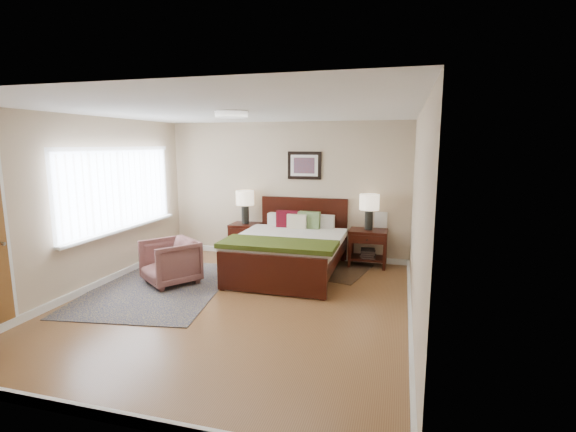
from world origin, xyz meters
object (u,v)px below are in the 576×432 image
Objects in this scene: lamp_left at (245,201)px; armchair at (170,262)px; bed at (290,243)px; rug_persian at (159,287)px; lamp_right at (369,205)px; nightstand_left at (245,230)px; nightstand_right at (368,244)px.

lamp_left is 0.82× the size of armchair.
rug_persian is (-1.70, -1.18, -0.51)m from bed.
lamp_right is at bearing 0.00° from lamp_left.
armchair is at bearing -149.43° from bed.
bed is at bearing -35.63° from nightstand_left.
bed is 1.53m from lamp_right.
lamp_right is (0.00, 0.01, 0.68)m from nightstand_right.
lamp_left reaches higher than nightstand_right.
rug_persian is (-0.62, -1.95, -0.50)m from nightstand_left.
nightstand_right is at bearing -90.00° from lamp_right.
armchair is at bearing 62.38° from rug_persian.
lamp_right is 0.24× the size of rug_persian.
lamp_left is 2.27m from lamp_right.
lamp_right is (2.27, 0.02, 0.56)m from nightstand_left.
bed reaches higher than nightstand_right.
lamp_right is (1.19, 0.79, 0.55)m from bed.
bed is 0.80× the size of rug_persian.
nightstand_right is at bearing 0.19° from nightstand_left.
lamp_right is at bearing 25.85° from rug_persian.
nightstand_right is at bearing 33.21° from bed.
nightstand_right is at bearing 67.62° from armchair.
nightstand_left is 2.11m from rug_persian.
armchair is (-2.81, -1.74, -0.05)m from nightstand_right.
lamp_right reaches higher than bed.
rug_persian is (-0.08, -0.22, -0.33)m from armchair.
armchair is (-1.62, -0.96, -0.18)m from bed.
lamp_right is 3.66m from rug_persian.
rug_persian is at bearing -107.50° from lamp_left.
nightstand_right is 1.06× the size of lamp_right.
armchair is (-0.55, -1.73, -0.17)m from nightstand_left.
nightstand_right is at bearing 25.66° from rug_persian.
lamp_left is at bearing 179.65° from nightstand_right.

